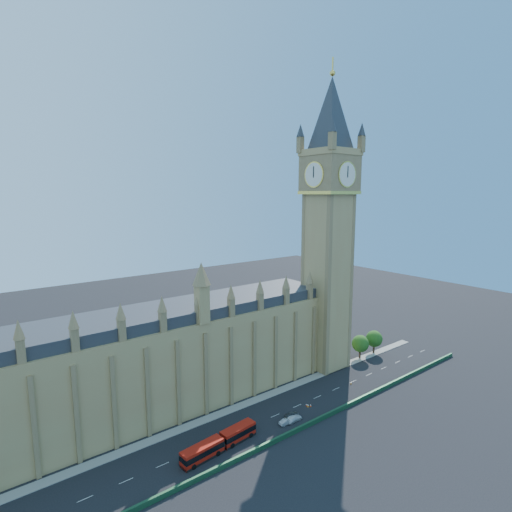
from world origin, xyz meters
TOP-DOWN VIEW (x-y plane):
  - ground at (0.00, 0.00)m, footprint 400.00×400.00m
  - palace_westminster at (-25.00, 22.00)m, footprint 120.00×20.00m
  - elizabeth_tower at (38.00, 13.99)m, footprint 20.59×20.59m
  - bridge_parapet at (0.00, -9.00)m, footprint 160.00×0.60m
  - kerb_north at (0.00, 9.50)m, footprint 160.00×3.00m
  - tree_east_near at (52.22, 10.08)m, footprint 6.00×6.00m
  - tree_east_far at (60.22, 10.08)m, footprint 6.00×6.00m
  - red_bus at (-15.33, -3.20)m, footprint 20.22×4.91m
  - car_grey at (7.00, -3.25)m, footprint 4.33×2.02m
  - car_silver at (3.79, -4.78)m, footprint 4.23×1.75m
  - car_white at (6.08, -4.86)m, footprint 5.11×2.25m
  - cone_a at (14.00, -2.17)m, footprint 0.63×0.63m
  - cone_b at (14.00, -1.60)m, footprint 0.44×0.44m
  - cone_c at (34.00, -0.78)m, footprint 0.51×0.51m
  - cone_d at (14.69, -2.51)m, footprint 0.58×0.58m

SIDE VIEW (x-z plane):
  - ground at x=0.00m, z-range 0.00..0.00m
  - kerb_north at x=0.00m, z-range 0.00..0.16m
  - cone_b at x=14.00m, z-range 0.00..0.64m
  - cone_d at x=14.69m, z-range 0.00..0.70m
  - cone_c at x=34.00m, z-range 0.00..0.71m
  - cone_a at x=14.00m, z-range -0.01..0.80m
  - bridge_parapet at x=0.00m, z-range 0.00..1.20m
  - car_silver at x=3.79m, z-range 0.00..1.36m
  - car_grey at x=7.00m, z-range 0.00..1.43m
  - car_white at x=6.08m, z-range 0.00..1.46m
  - red_bus at x=-15.33m, z-range 0.09..3.50m
  - tree_east_near at x=52.22m, z-range 1.39..9.89m
  - tree_east_far at x=60.22m, z-range 1.39..9.89m
  - palace_westminster at x=-25.00m, z-range -0.14..27.86m
  - elizabeth_tower at x=38.00m, z-range 2.06..107.06m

